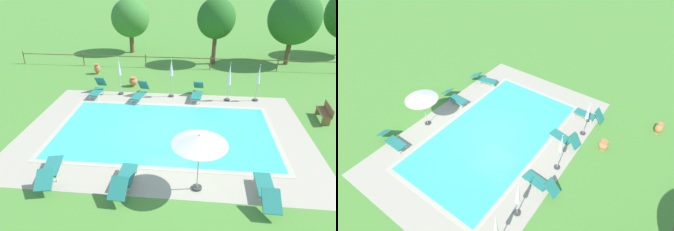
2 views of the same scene
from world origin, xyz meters
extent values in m
plane|color=#518E38|center=(0.00, 0.00, 0.00)|extent=(160.00, 160.00, 0.00)
cube|color=#B2A893|center=(0.00, 0.00, 0.00)|extent=(13.88, 9.23, 0.01)
cube|color=#42CCD6|center=(0.00, 0.00, 0.01)|extent=(10.33, 5.69, 0.01)
cube|color=#C0B59F|center=(0.00, 2.96, 0.01)|extent=(10.81, 0.24, 0.01)
cube|color=#C0B59F|center=(0.00, -2.96, 0.01)|extent=(10.81, 0.24, 0.01)
cube|color=#C0B59F|center=(5.29, 0.00, 0.01)|extent=(0.24, 5.69, 0.01)
cube|color=#C0B59F|center=(-5.29, 0.00, 0.01)|extent=(0.24, 5.69, 0.01)
cube|color=#237A70|center=(-4.63, 3.74, 0.32)|extent=(0.64, 1.32, 0.07)
cube|color=#237A70|center=(-4.61, 4.64, 0.65)|extent=(0.62, 0.58, 0.72)
cube|color=silver|center=(-4.63, 3.74, 0.26)|extent=(0.61, 1.29, 0.04)
cylinder|color=silver|center=(-4.40, 3.18, 0.14)|extent=(0.04, 0.04, 0.28)
cylinder|color=silver|center=(-4.91, 3.20, 0.14)|extent=(0.04, 0.04, 0.28)
cylinder|color=silver|center=(-4.36, 4.29, 0.14)|extent=(0.04, 0.04, 0.28)
cylinder|color=silver|center=(-4.87, 4.30, 0.14)|extent=(0.04, 0.04, 0.28)
cube|color=#237A70|center=(-4.00, -3.61, 0.32)|extent=(0.86, 1.40, 0.07)
cube|color=#237A70|center=(-3.79, -4.61, 0.51)|extent=(0.75, 0.89, 0.45)
cube|color=silver|center=(-4.00, -3.61, 0.26)|extent=(0.82, 1.36, 0.04)
cylinder|color=silver|center=(-4.36, -3.12, 0.14)|extent=(0.04, 0.04, 0.28)
cylinder|color=silver|center=(-3.86, -3.02, 0.14)|extent=(0.04, 0.04, 0.28)
cylinder|color=silver|center=(-4.13, -4.21, 0.14)|extent=(0.04, 0.04, 0.28)
cylinder|color=silver|center=(-3.63, -4.10, 0.14)|extent=(0.04, 0.04, 0.28)
cube|color=#237A70|center=(1.52, 3.83, 0.32)|extent=(0.74, 1.36, 0.07)
cube|color=#237A70|center=(1.63, 4.77, 0.60)|extent=(0.67, 0.72, 0.63)
cube|color=silver|center=(1.52, 3.83, 0.26)|extent=(0.71, 1.33, 0.04)
cylinder|color=silver|center=(1.71, 3.25, 0.14)|extent=(0.04, 0.04, 0.28)
cylinder|color=silver|center=(1.21, 3.31, 0.14)|extent=(0.04, 0.04, 0.28)
cylinder|color=silver|center=(1.84, 4.35, 0.14)|extent=(0.04, 0.04, 0.28)
cylinder|color=silver|center=(1.33, 4.40, 0.14)|extent=(0.04, 0.04, 0.28)
cube|color=#237A70|center=(3.99, -3.91, 0.32)|extent=(0.62, 1.31, 0.07)
cube|color=#237A70|center=(3.98, -4.92, 0.53)|extent=(0.61, 0.76, 0.49)
cube|color=silver|center=(3.99, -3.91, 0.26)|extent=(0.59, 1.28, 0.04)
cylinder|color=silver|center=(3.74, -3.36, 0.14)|extent=(0.04, 0.04, 0.28)
cylinder|color=silver|center=(4.25, -3.36, 0.14)|extent=(0.04, 0.04, 0.28)
cylinder|color=silver|center=(3.73, -4.46, 0.14)|extent=(0.04, 0.04, 0.28)
cylinder|color=silver|center=(4.24, -4.47, 0.14)|extent=(0.04, 0.04, 0.28)
cube|color=#237A70|center=(-1.02, -3.84, 0.32)|extent=(0.65, 1.32, 0.07)
cube|color=#237A70|center=(-1.06, -4.84, 0.54)|extent=(0.63, 0.77, 0.52)
cube|color=silver|center=(-1.02, -3.84, 0.26)|extent=(0.62, 1.30, 0.04)
cylinder|color=silver|center=(-1.25, -3.27, 0.14)|extent=(0.04, 0.04, 0.28)
cylinder|color=silver|center=(-0.74, -3.29, 0.14)|extent=(0.04, 0.04, 0.28)
cylinder|color=silver|center=(-1.30, -4.38, 0.14)|extent=(0.04, 0.04, 0.28)
cylinder|color=silver|center=(-0.79, -4.40, 0.14)|extent=(0.04, 0.04, 0.28)
cube|color=#237A70|center=(-1.94, 3.44, 0.32)|extent=(0.83, 1.39, 0.07)
cube|color=#237A70|center=(-1.78, 4.33, 0.65)|extent=(0.69, 0.66, 0.71)
cube|color=silver|center=(-1.94, 3.44, 0.26)|extent=(0.79, 1.36, 0.04)
cylinder|color=silver|center=(-1.79, 2.85, 0.14)|extent=(0.04, 0.04, 0.28)
cylinder|color=silver|center=(-2.30, 2.94, 0.14)|extent=(0.04, 0.04, 0.28)
cylinder|color=silver|center=(-1.59, 3.93, 0.14)|extent=(0.04, 0.04, 0.28)
cylinder|color=silver|center=(-2.09, 4.03, 0.14)|extent=(0.04, 0.04, 0.28)
cylinder|color=#383838|center=(1.61, -3.97, 0.04)|extent=(0.36, 0.36, 0.08)
cylinder|color=#B2B5B7|center=(1.61, -3.97, 1.13)|extent=(0.04, 0.04, 2.27)
cone|color=white|center=(1.61, -3.97, 2.11)|extent=(1.92, 1.92, 0.36)
sphere|color=white|center=(1.61, -3.97, 2.30)|extent=(0.06, 0.06, 0.06)
cylinder|color=#383838|center=(3.37, 3.97, 0.04)|extent=(0.32, 0.32, 0.08)
cylinder|color=#B2B5B7|center=(3.37, 3.97, 0.51)|extent=(0.04, 0.04, 1.02)
cone|color=white|center=(3.37, 3.97, 1.67)|extent=(0.24, 0.24, 1.30)
sphere|color=white|center=(3.37, 3.97, 2.34)|extent=(0.05, 0.05, 0.05)
cylinder|color=#383838|center=(-0.05, 4.22, 0.04)|extent=(0.32, 0.32, 0.08)
cylinder|color=#B2B5B7|center=(-0.05, 4.22, 0.68)|extent=(0.04, 0.04, 1.36)
cone|color=white|center=(-0.05, 4.22, 1.88)|extent=(0.24, 0.24, 1.04)
sphere|color=white|center=(-0.05, 4.22, 2.42)|extent=(0.05, 0.05, 0.05)
cylinder|color=#383838|center=(5.05, 4.09, 0.04)|extent=(0.32, 0.32, 0.08)
cylinder|color=#B2B5B7|center=(5.05, 4.09, 0.56)|extent=(0.04, 0.04, 1.11)
cone|color=white|center=(5.05, 4.09, 1.66)|extent=(0.22, 0.22, 1.10)
sphere|color=white|center=(5.05, 4.09, 2.23)|extent=(0.05, 0.05, 0.05)
cylinder|color=#383838|center=(-3.24, 4.27, 0.04)|extent=(0.32, 0.32, 0.08)
cylinder|color=#B2B5B7|center=(-3.24, 4.27, 0.64)|extent=(0.04, 0.04, 1.27)
cone|color=white|center=(-3.24, 4.27, 1.79)|extent=(0.22, 0.22, 1.05)
sphere|color=white|center=(-3.24, 4.27, 2.34)|extent=(0.05, 0.05, 0.05)
cube|color=olive|center=(8.15, 1.97, 0.44)|extent=(0.61, 1.54, 0.06)
cube|color=olive|center=(8.35, 1.95, 0.67)|extent=(0.22, 1.50, 0.40)
cube|color=olive|center=(8.08, 1.34, 0.21)|extent=(0.40, 0.10, 0.41)
cube|color=olive|center=(8.22, 2.61, 0.21)|extent=(0.40, 0.10, 0.41)
cylinder|color=#C67547|center=(-5.92, 7.88, 0.04)|extent=(0.25, 0.25, 0.08)
ellipsoid|color=#C67547|center=(-5.92, 7.88, 0.41)|extent=(0.46, 0.46, 0.65)
cylinder|color=#C67547|center=(-5.92, 7.88, 0.73)|extent=(0.34, 0.34, 0.06)
cylinder|color=#C67547|center=(-2.73, 5.68, 0.04)|extent=(0.31, 0.31, 0.08)
ellipsoid|color=#C67547|center=(-2.73, 5.68, 0.34)|extent=(0.56, 0.56, 0.52)
cylinder|color=#C67547|center=(-2.73, 5.68, 0.60)|extent=(0.42, 0.42, 0.06)
cylinder|color=brown|center=(-12.75, 9.79, 0.53)|extent=(0.08, 0.08, 1.05)
cylinder|color=brown|center=(-7.65, 9.79, 0.53)|extent=(0.08, 0.08, 1.05)
cylinder|color=brown|center=(-2.56, 9.79, 0.53)|extent=(0.08, 0.08, 1.05)
cylinder|color=brown|center=(2.53, 9.79, 0.53)|extent=(0.08, 0.08, 1.05)
cylinder|color=brown|center=(7.62, 9.79, 0.53)|extent=(0.08, 0.08, 1.05)
cube|color=brown|center=(-0.01, 9.79, 0.85)|extent=(25.46, 0.05, 0.05)
cylinder|color=brown|center=(-4.58, 14.11, 0.92)|extent=(0.40, 0.40, 1.84)
ellipsoid|color=#3D7F33|center=(-4.58, 14.11, 3.10)|extent=(3.41, 3.41, 3.35)
cylinder|color=brown|center=(8.79, 11.71, 1.07)|extent=(0.37, 0.37, 2.14)
ellipsoid|color=#286623|center=(8.79, 11.71, 3.66)|extent=(3.95, 3.95, 4.06)
cylinder|color=brown|center=(2.83, 11.26, 1.22)|extent=(0.34, 0.34, 2.44)
ellipsoid|color=#286623|center=(2.83, 11.26, 3.61)|extent=(2.96, 2.96, 3.10)
camera|label=1|loc=(1.33, -12.02, 7.19)|focal=30.52mm
camera|label=2|loc=(8.97, 7.38, 11.68)|focal=29.33mm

